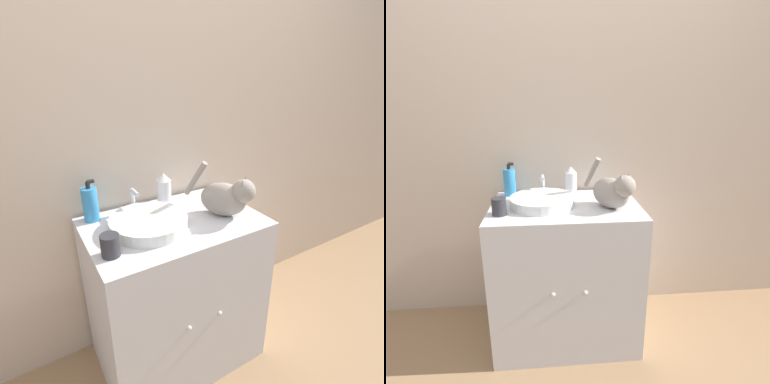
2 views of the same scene
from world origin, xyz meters
The scene contains 9 objects.
ground_plane centered at (0.00, 0.00, 0.00)m, with size 8.00×8.00×0.00m, color #997551.
wall_back centered at (0.00, 0.58, 1.25)m, with size 6.00×0.05×2.50m.
vanity_cabinet centered at (0.00, 0.27, 0.41)m, with size 0.80×0.55×0.83m.
sink_basin centered at (-0.12, 0.27, 0.85)m, with size 0.34×0.34×0.05m.
faucet centered at (-0.12, 0.45, 0.88)m, with size 0.14×0.09×0.13m.
cat centered at (0.24, 0.19, 0.92)m, with size 0.26×0.33×0.25m.
soap_bottle centered at (-0.32, 0.47, 0.91)m, with size 0.07×0.07×0.20m.
spray_bottle centered at (0.04, 0.45, 0.91)m, with size 0.07×0.07×0.17m.
cup centered at (-0.33, 0.15, 0.87)m, with size 0.07×0.07×0.09m.
Camera 2 is at (-0.07, -1.26, 1.37)m, focal length 28.00 mm.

